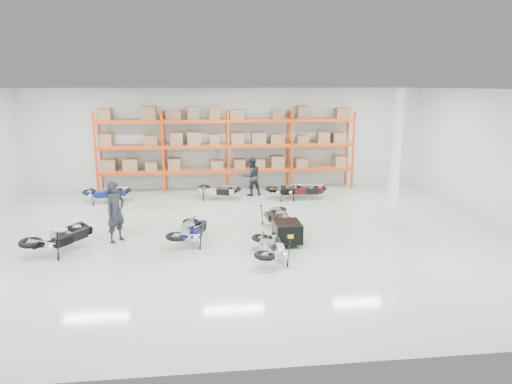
{
  "coord_description": "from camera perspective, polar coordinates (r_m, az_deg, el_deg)",
  "views": [
    {
      "loc": [
        -1.03,
        -13.69,
        4.65
      ],
      "look_at": [
        0.67,
        1.21,
        1.1
      ],
      "focal_mm": 32.0,
      "sensor_mm": 36.0,
      "label": 1
    }
  ],
  "objects": [
    {
      "name": "moto_back_a",
      "position": [
        19.3,
        -18.22,
        0.21
      ],
      "size": [
        1.69,
        0.93,
        1.06
      ],
      "primitive_type": null,
      "rotation": [
        0.0,
        -0.09,
        1.65
      ],
      "color": "navy",
      "rests_on": "ground"
    },
    {
      "name": "moto_back_c",
      "position": [
        18.9,
        4.16,
        0.6
      ],
      "size": [
        1.72,
        0.98,
        1.06
      ],
      "primitive_type": null,
      "rotation": [
        0.0,
        -0.09,
        1.67
      ],
      "color": "black",
      "rests_on": "ground"
    },
    {
      "name": "pallet_rack",
      "position": [
        20.31,
        -3.56,
        6.52
      ],
      "size": [
        11.28,
        0.98,
        3.62
      ],
      "color": "#E43F0C",
      "rests_on": "ground"
    },
    {
      "name": "moto_blue_centre",
      "position": [
        13.76,
        -8.2,
        -4.32
      ],
      "size": [
        1.3,
        1.86,
        1.09
      ],
      "primitive_type": null,
      "rotation": [
        0.0,
        -0.09,
        2.84
      ],
      "color": "#070D47",
      "rests_on": "ground"
    },
    {
      "name": "structural_column",
      "position": [
        15.68,
        17.04,
        3.93
      ],
      "size": [
        0.25,
        0.25,
        4.5
      ],
      "primitive_type": "cube",
      "color": "white",
      "rests_on": "ground"
    },
    {
      "name": "person_back",
      "position": [
        19.43,
        -0.52,
        1.96
      ],
      "size": [
        0.92,
        0.79,
        1.65
      ],
      "primitive_type": "imported",
      "rotation": [
        0.0,
        0.0,
        3.37
      ],
      "color": "black",
      "rests_on": "ground"
    },
    {
      "name": "moto_back_d",
      "position": [
        18.99,
        6.03,
        0.61
      ],
      "size": [
        1.73,
        1.02,
        1.06
      ],
      "primitive_type": null,
      "rotation": [
        0.0,
        -0.09,
        1.44
      ],
      "color": "#420D13",
      "rests_on": "ground"
    },
    {
      "name": "room",
      "position": [
        13.94,
        -2.16,
        3.39
      ],
      "size": [
        18.0,
        18.0,
        18.0
      ],
      "color": "#AABDAE",
      "rests_on": "ground"
    },
    {
      "name": "moto_silver_left",
      "position": [
        12.32,
        1.78,
        -6.42
      ],
      "size": [
        0.89,
        1.66,
        1.04
      ],
      "primitive_type": null,
      "rotation": [
        0.0,
        -0.09,
        3.08
      ],
      "color": "silver",
      "rests_on": "ground"
    },
    {
      "name": "moto_touring_right",
      "position": [
        15.06,
        2.82,
        -2.69
      ],
      "size": [
        1.0,
        1.72,
        1.06
      ],
      "primitive_type": null,
      "rotation": [
        0.0,
        -0.09,
        0.11
      ],
      "color": "black",
      "rests_on": "ground"
    },
    {
      "name": "person_left",
      "position": [
        14.3,
        -17.15,
        -2.37
      ],
      "size": [
        0.76,
        0.81,
        1.86
      ],
      "primitive_type": "imported",
      "rotation": [
        0.0,
        0.0,
        0.95
      ],
      "color": "black",
      "rests_on": "ground"
    },
    {
      "name": "moto_back_b",
      "position": [
        18.9,
        -4.86,
        0.57
      ],
      "size": [
        1.81,
        1.34,
        1.05
      ],
      "primitive_type": null,
      "rotation": [
        0.0,
        -0.09,
        1.2
      ],
      "color": "silver",
      "rests_on": "ground"
    },
    {
      "name": "moto_black_far_left",
      "position": [
        14.06,
        -23.26,
        -4.67
      ],
      "size": [
        1.83,
        2.06,
        1.21
      ],
      "primitive_type": null,
      "rotation": [
        0.0,
        -0.09,
        2.54
      ],
      "color": "black",
      "rests_on": "ground"
    },
    {
      "name": "trailer",
      "position": [
        13.59,
        3.9,
        -4.96
      ],
      "size": [
        0.86,
        1.63,
        0.68
      ],
      "rotation": [
        0.0,
        0.0,
        0.02
      ],
      "color": "black",
      "rests_on": "ground"
    }
  ]
}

